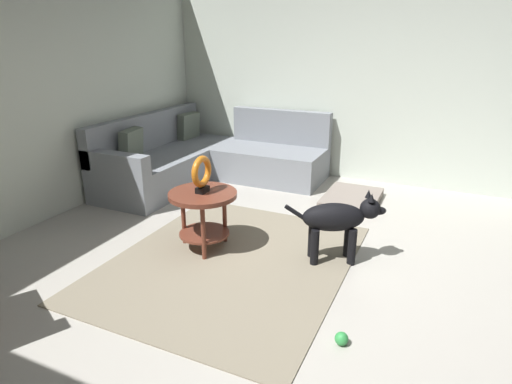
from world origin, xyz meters
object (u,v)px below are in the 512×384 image
dog_bed_mat (352,199)px  dog (338,220)px  side_table (203,205)px  dog_toy_ball (342,339)px  torus_sculpture (202,173)px  sectional_couch (207,159)px

dog_bed_mat → dog: size_ratio=1.02×
side_table → dog_bed_mat: side_table is taller
dog_bed_mat → dog_toy_ball: dog_bed_mat is taller
dog_bed_mat → dog: 1.48m
dog → dog_toy_ball: 1.13m
side_table → torus_sculpture: torus_sculpture is taller
dog → dog_toy_ball: dog is taller
dog_bed_mat → dog_toy_ball: (-2.47, -0.50, -0.00)m
sectional_couch → dog_toy_ball: size_ratio=26.36×
side_table → dog: size_ratio=0.77×
sectional_couch → dog_bed_mat: bearing=-90.2°
torus_sculpture → dog: size_ratio=0.42×
sectional_couch → torus_sculpture: 2.02m
side_table → dog_bed_mat: 1.99m
dog_bed_mat → torus_sculpture: bearing=150.9°
sectional_couch → dog_bed_mat: size_ratio=2.81×
torus_sculpture → dog_toy_ball: 1.77m
dog → torus_sculpture: bearing=-103.0°
sectional_couch → dog: (-1.44, -2.13, 0.09)m
side_table → sectional_couch: bearing=30.1°
torus_sculpture → dog: bearing=-76.5°
sectional_couch → dog: sectional_couch is taller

